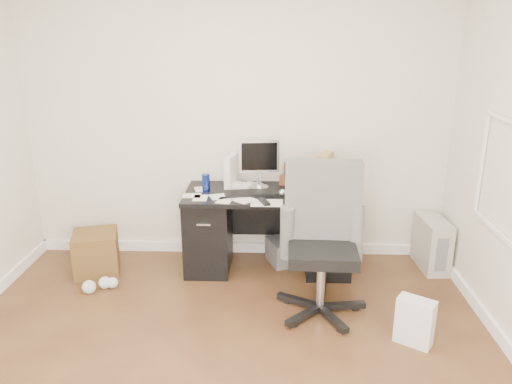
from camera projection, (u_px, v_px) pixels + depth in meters
ground at (217, 383)px, 3.18m from camera, size 4.00×4.00×0.00m
room_shell at (217, 125)px, 2.70m from camera, size 4.02×4.02×2.71m
desk at (268, 228)px, 4.62m from camera, size 1.50×0.70×0.75m
loose_papers at (246, 194)px, 4.47m from camera, size 1.10×0.60×0.00m
lcd_monitor at (259, 164)px, 4.56m from camera, size 0.39×0.24×0.46m
keyboard at (251, 193)px, 4.45m from camera, size 0.49×0.23×0.03m
computer_mouse at (282, 193)px, 4.39m from camera, size 0.07×0.07×0.06m
travel_mug at (206, 183)px, 4.51m from camera, size 0.09×0.09×0.16m
white_binder at (232, 171)px, 4.63m from camera, size 0.19×0.29×0.30m
magazine_file at (325, 170)px, 4.65m from camera, size 0.22×0.30×0.31m
pen_cup at (284, 173)px, 4.70m from camera, size 0.12×0.12×0.22m
yellow_book at (316, 194)px, 4.41m from camera, size 0.23×0.26×0.04m
paper_remote at (267, 202)px, 4.23m from camera, size 0.27×0.22×0.02m
office_chair at (323, 243)px, 3.81m from camera, size 0.70×0.70×1.20m
pc_tower at (432, 243)px, 4.68m from camera, size 0.25×0.50×0.48m
shopping_bag at (415, 322)px, 3.54m from camera, size 0.32×0.30×0.35m
wicker_basket at (96, 253)px, 4.59m from camera, size 0.48×0.48×0.39m
desk_printer at (289, 250)px, 4.83m from camera, size 0.48×0.44×0.23m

